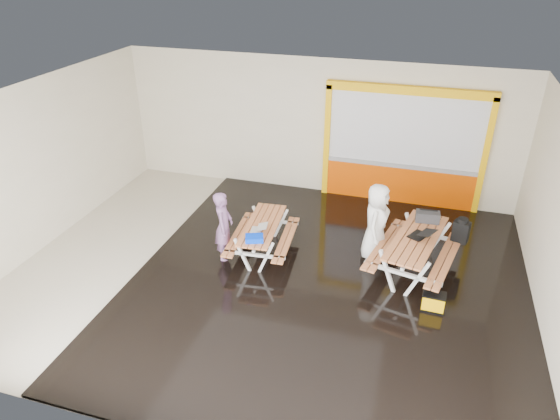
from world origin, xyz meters
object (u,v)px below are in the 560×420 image
(picnic_table_right, at_px, (415,246))
(backpack, at_px, (461,230))
(toolbox, at_px, (428,217))
(fluke_bag, at_px, (433,302))
(dark_case, at_px, (380,255))
(person_left, at_px, (224,227))
(picnic_table_left, at_px, (263,231))
(laptop_right, at_px, (421,234))
(person_right, at_px, (376,222))
(laptop_left, at_px, (258,229))
(blue_pouch, at_px, (254,238))

(picnic_table_right, distance_m, backpack, 1.07)
(toolbox, relative_size, fluke_bag, 1.18)
(picnic_table_right, bearing_deg, toolbox, 76.71)
(dark_case, bearing_deg, person_left, -164.67)
(picnic_table_left, height_order, person_left, person_left)
(picnic_table_left, relative_size, laptop_right, 3.38)
(person_left, relative_size, backpack, 2.88)
(laptop_right, height_order, toolbox, toolbox)
(person_right, height_order, fluke_bag, person_right)
(person_left, bearing_deg, laptop_right, -92.54)
(picnic_table_right, distance_m, fluke_bag, 1.27)
(picnic_table_left, relative_size, person_right, 1.18)
(laptop_left, height_order, laptop_right, laptop_right)
(picnic_table_left, distance_m, fluke_bag, 3.65)
(picnic_table_right, relative_size, blue_pouch, 6.91)
(blue_pouch, bearing_deg, laptop_left, 96.54)
(picnic_table_right, xyz_separation_m, laptop_right, (0.08, 0.01, 0.26))
(backpack, bearing_deg, laptop_right, -139.99)
(person_left, distance_m, laptop_left, 0.72)
(laptop_right, height_order, dark_case, laptop_right)
(blue_pouch, distance_m, fluke_bag, 3.52)
(fluke_bag, bearing_deg, dark_case, 128.77)
(picnic_table_right, relative_size, person_right, 1.47)
(picnic_table_left, height_order, dark_case, picnic_table_left)
(laptop_right, relative_size, fluke_bag, 1.37)
(backpack, height_order, fluke_bag, backpack)
(picnic_table_left, bearing_deg, person_right, 12.38)
(person_right, xyz_separation_m, toolbox, (0.98, 0.40, 0.07))
(person_right, relative_size, laptop_left, 4.27)
(person_right, bearing_deg, laptop_right, -102.71)
(blue_pouch, distance_m, backpack, 4.16)
(laptop_left, bearing_deg, person_left, -172.23)
(person_left, relative_size, fluke_bag, 3.67)
(picnic_table_left, relative_size, picnic_table_right, 0.80)
(person_right, bearing_deg, toolbox, -63.51)
(dark_case, bearing_deg, picnic_table_left, -168.84)
(person_right, height_order, toolbox, person_right)
(laptop_right, distance_m, toolbox, 0.68)
(toolbox, relative_size, dark_case, 1.17)
(laptop_right, xyz_separation_m, backpack, (0.76, 0.64, -0.14))
(person_right, relative_size, blue_pouch, 4.70)
(picnic_table_left, relative_size, laptop_left, 5.03)
(blue_pouch, bearing_deg, backpack, 21.32)
(laptop_left, distance_m, blue_pouch, 0.38)
(picnic_table_right, xyz_separation_m, dark_case, (-0.68, 0.27, -0.53))
(picnic_table_left, relative_size, person_left, 1.27)
(person_right, xyz_separation_m, fluke_bag, (1.25, -1.40, -0.68))
(fluke_bag, bearing_deg, person_right, 131.78)
(picnic_table_right, xyz_separation_m, blue_pouch, (-3.04, -0.86, 0.14))
(picnic_table_right, height_order, laptop_left, same)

